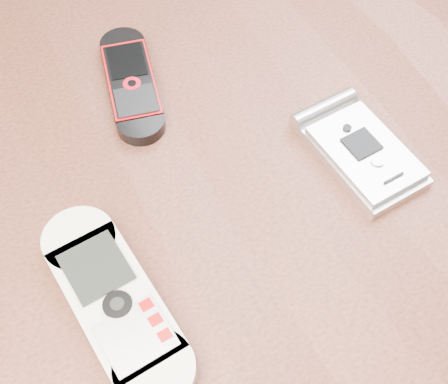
{
  "coord_description": "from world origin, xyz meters",
  "views": [
    {
      "loc": [
        -0.12,
        -0.22,
        1.14
      ],
      "look_at": [
        0.01,
        0.0,
        0.76
      ],
      "focal_mm": 50.0,
      "sensor_mm": 36.0,
      "label": 1
    }
  ],
  "objects": [
    {
      "name": "table",
      "position": [
        0.0,
        0.0,
        0.64
      ],
      "size": [
        1.2,
        0.8,
        0.75
      ],
      "color": "black",
      "rests_on": "ground"
    },
    {
      "name": "nokia_white",
      "position": [
        -0.1,
        -0.04,
        0.76
      ],
      "size": [
        0.06,
        0.16,
        0.02
      ],
      "primitive_type": "cube",
      "rotation": [
        0.0,
        0.0,
        0.07
      ],
      "color": "beige",
      "rests_on": "table"
    },
    {
      "name": "motorola_razr",
      "position": [
        0.12,
        -0.02,
        0.76
      ],
      "size": [
        0.06,
        0.11,
        0.02
      ],
      "primitive_type": "cube",
      "rotation": [
        0.0,
        0.0,
        0.04
      ],
      "color": "silver",
      "rests_on": "table"
    },
    {
      "name": "nokia_black_red",
      "position": [
        -0.01,
        0.14,
        0.76
      ],
      "size": [
        0.07,
        0.13,
        0.01
      ],
      "primitive_type": "cube",
      "rotation": [
        0.0,
        0.0,
        -0.25
      ],
      "color": "black",
      "rests_on": "table"
    }
  ]
}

